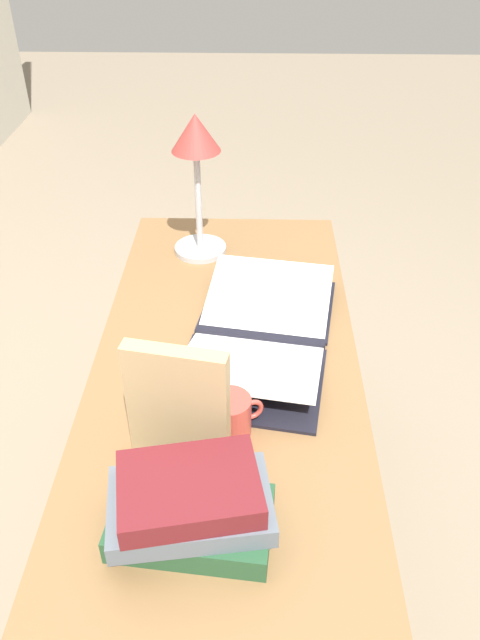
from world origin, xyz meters
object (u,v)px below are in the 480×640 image
open_book (260,334)px  book_standing_upright (178,407)px  book_stack_tall (191,507)px  reading_lamp (197,157)px  coffee_mug (231,416)px

open_book → book_standing_upright: bearing=166.7°
book_stack_tall → book_standing_upright: book_standing_upright is taller
book_stack_tall → open_book: bearing=-12.3°
open_book → reading_lamp: (0.42, 0.17, 0.27)m
book_standing_upright → coffee_mug: book_standing_upright is taller
reading_lamp → coffee_mug: 0.76m
book_stack_tall → coffee_mug: size_ratio=2.61×
coffee_mug → book_standing_upright: bearing=125.7°
book_standing_upright → reading_lamp: reading_lamp is taller
book_standing_upright → coffee_mug: bearing=-43.9°
reading_lamp → coffee_mug: reading_lamp is taller
open_book → reading_lamp: 0.52m
coffee_mug → book_stack_tall: bearing=166.2°
book_standing_upright → reading_lamp: (0.78, 0.02, 0.16)m
reading_lamp → coffee_mug: (-0.71, -0.12, -0.24)m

